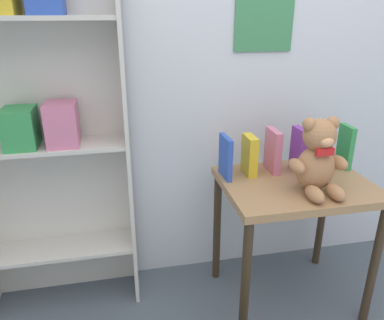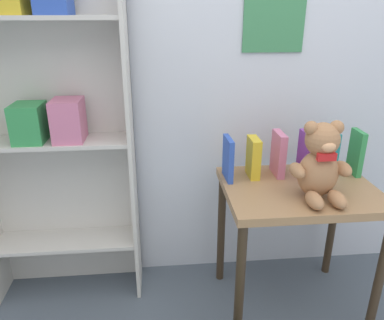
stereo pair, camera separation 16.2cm
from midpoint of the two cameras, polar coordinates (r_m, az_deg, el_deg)
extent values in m
cube|color=silver|center=(1.91, 11.60, 17.18)|extent=(4.80, 0.06, 2.50)
cube|color=#3D8451|center=(1.90, 14.95, 19.50)|extent=(0.29, 0.01, 0.26)
cube|color=beige|center=(1.76, -6.71, 3.12)|extent=(0.02, 0.23, 1.66)
cube|color=beige|center=(1.90, -17.46, 3.69)|extent=(0.73, 0.02, 1.66)
cube|color=beige|center=(2.03, -16.33, -11.71)|extent=(0.69, 0.21, 0.02)
cube|color=beige|center=(1.80, -18.09, 2.64)|extent=(0.69, 0.21, 0.02)
cube|color=beige|center=(1.71, -20.26, 19.71)|extent=(0.69, 0.21, 0.02)
cube|color=#33934C|center=(1.78, -21.20, 5.25)|extent=(0.13, 0.16, 0.17)
cube|color=#D17093|center=(1.74, -15.80, 5.83)|extent=(0.13, 0.16, 0.19)
cube|color=#9E754C|center=(1.77, 18.63, -4.44)|extent=(0.67, 0.52, 0.04)
cylinder|color=#37291A|center=(1.67, 10.20, -18.81)|extent=(0.04, 0.04, 0.62)
cylinder|color=#37291A|center=(1.91, 28.96, -15.69)|extent=(0.04, 0.04, 0.62)
cylinder|color=#37291A|center=(2.02, 6.82, -10.54)|extent=(0.04, 0.04, 0.62)
cylinder|color=#37291A|center=(2.23, 22.64, -9.01)|extent=(0.04, 0.04, 0.62)
ellipsoid|color=#A8754C|center=(1.66, 21.32, -2.00)|extent=(0.17, 0.13, 0.20)
sphere|color=#A8754C|center=(1.61, 22.03, 2.87)|extent=(0.14, 0.14, 0.14)
sphere|color=#A8754C|center=(1.58, 20.59, 4.51)|extent=(0.06, 0.06, 0.06)
sphere|color=#A8754C|center=(1.62, 23.91, 4.51)|extent=(0.06, 0.06, 0.06)
ellipsoid|color=tan|center=(1.57, 22.92, 1.80)|extent=(0.06, 0.04, 0.04)
ellipsoid|color=#A8754C|center=(1.60, 18.58, -1.58)|extent=(0.06, 0.11, 0.06)
ellipsoid|color=#A8754C|center=(1.69, 24.63, -1.27)|extent=(0.06, 0.11, 0.06)
ellipsoid|color=#A8754C|center=(1.59, 20.97, -5.83)|extent=(0.06, 0.12, 0.06)
ellipsoid|color=#A8754C|center=(1.63, 23.95, -5.56)|extent=(0.06, 0.12, 0.06)
cube|color=red|center=(1.58, 22.64, 0.38)|extent=(0.08, 0.02, 0.03)
cube|color=#2D51B7|center=(1.73, 8.21, 0.16)|extent=(0.03, 0.14, 0.20)
cube|color=gold|center=(1.78, 11.94, 0.32)|extent=(0.04, 0.12, 0.19)
cube|color=#D17093|center=(1.82, 15.54, 0.87)|extent=(0.04, 0.14, 0.21)
cube|color=purple|center=(1.85, 19.35, 0.86)|extent=(0.04, 0.11, 0.22)
cube|color=teal|center=(1.91, 22.66, 0.93)|extent=(0.04, 0.10, 0.21)
cube|color=#33934C|center=(1.96, 25.96, 0.99)|extent=(0.03, 0.12, 0.21)
camera|label=1|loc=(0.08, -87.14, 1.14)|focal=35.00mm
camera|label=2|loc=(0.08, 92.86, -1.14)|focal=35.00mm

